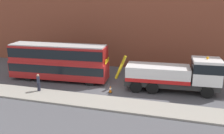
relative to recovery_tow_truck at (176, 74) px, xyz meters
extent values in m
plane|color=#4C4C51|center=(-6.07, -0.50, -1.76)|extent=(120.00, 120.00, 0.00)
cube|color=gray|center=(-6.07, -4.70, -1.68)|extent=(60.00, 2.80, 0.15)
cube|color=brown|center=(-6.07, 7.64, 6.24)|extent=(60.00, 1.20, 16.00)
cube|color=#2D2D2D|center=(-0.48, -0.03, -0.90)|extent=(9.13, 2.83, 0.55)
cube|color=white|center=(2.71, 0.19, 0.52)|extent=(2.77, 2.77, 2.30)
cube|color=black|center=(2.71, 0.19, 0.97)|extent=(2.80, 2.80, 0.90)
cube|color=silver|center=(-1.78, -0.12, 0.07)|extent=(6.27, 3.02, 1.40)
cube|color=red|center=(-1.78, -0.12, -0.45)|extent=(6.27, 3.07, 0.36)
cylinder|color=#B79914|center=(-5.48, -0.38, 0.37)|extent=(1.25, 0.37, 2.52)
sphere|color=orange|center=(2.71, 0.19, 1.79)|extent=(0.24, 0.24, 0.24)
cylinder|color=black|center=(2.73, 1.30, -1.18)|extent=(1.18, 0.42, 1.16)
cylinder|color=black|center=(2.89, -0.91, -1.18)|extent=(1.18, 0.42, 1.16)
cylinder|color=black|center=(-2.25, 0.96, -1.18)|extent=(1.18, 0.42, 1.16)
cylinder|color=black|center=(-2.10, -1.26, -1.18)|extent=(1.18, 0.42, 1.16)
cylinder|color=black|center=(-3.85, 0.84, -1.18)|extent=(1.18, 0.42, 1.16)
cylinder|color=black|center=(-3.69, -1.37, -1.18)|extent=(1.18, 0.42, 1.16)
cube|color=#AD1E1E|center=(-12.67, -0.03, -0.47)|extent=(11.15, 3.26, 1.90)
cube|color=#AD1E1E|center=(-12.67, -0.03, 1.33)|extent=(10.92, 3.14, 1.70)
cube|color=black|center=(-12.67, -0.03, -0.22)|extent=(11.04, 3.30, 0.90)
cube|color=black|center=(-12.67, -0.03, 1.43)|extent=(10.82, 3.29, 1.00)
cube|color=#B2B2B2|center=(-12.67, -0.03, 2.24)|extent=(10.69, 3.03, 0.12)
cube|color=yellow|center=(-7.16, 0.35, 0.78)|extent=(0.16, 1.50, 0.44)
cylinder|color=black|center=(-8.85, 1.32, -1.24)|extent=(1.06, 0.37, 1.04)
cylinder|color=black|center=(-8.70, -0.84, -1.24)|extent=(1.06, 0.37, 1.04)
cylinder|color=black|center=(-16.03, 0.81, -1.24)|extent=(1.06, 0.37, 1.04)
cylinder|color=black|center=(-15.88, -1.34, -1.24)|extent=(1.06, 0.37, 1.04)
cylinder|color=#232333|center=(-12.82, -3.96, -1.18)|extent=(0.41, 0.41, 0.85)
cube|color=#2D3347|center=(-12.82, -3.96, -0.45)|extent=(0.43, 0.48, 0.62)
sphere|color=tan|center=(-12.82, -3.96, -0.02)|extent=(0.24, 0.24, 0.24)
cone|color=orange|center=(-6.08, -2.13, -1.40)|extent=(0.32, 0.32, 0.72)
cylinder|color=white|center=(-6.08, -2.13, -1.36)|extent=(0.21, 0.21, 0.10)
cube|color=black|center=(-6.08, -2.13, -1.74)|extent=(0.36, 0.36, 0.04)
camera|label=1|loc=(0.26, -23.46, 7.22)|focal=39.12mm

